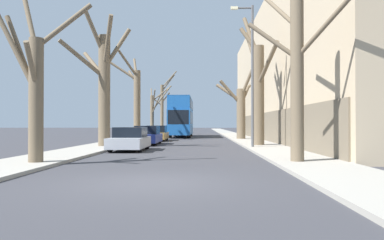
% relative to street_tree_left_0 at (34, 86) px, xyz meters
% --- Properties ---
extents(ground_plane, '(300.00, 300.00, 0.00)m').
position_rel_street_tree_left_0_xyz_m(ground_plane, '(4.84, -3.97, -2.89)').
color(ground_plane, '#333338').
extents(sidewalk_left, '(2.75, 120.00, 0.12)m').
position_rel_street_tree_left_0_xyz_m(sidewalk_left, '(-0.44, 46.03, -2.83)').
color(sidewalk_left, gray).
rests_on(sidewalk_left, ground).
extents(sidewalk_right, '(2.75, 120.00, 0.12)m').
position_rel_street_tree_left_0_xyz_m(sidewalk_right, '(10.12, 46.03, -2.83)').
color(sidewalk_right, gray).
rests_on(sidewalk_right, ground).
extents(building_facade_right, '(10.08, 44.90, 12.42)m').
position_rel_street_tree_left_0_xyz_m(building_facade_right, '(16.48, 22.30, 3.31)').
color(building_facade_right, tan).
rests_on(building_facade_right, ground).
extents(street_tree_left_0, '(3.71, 2.06, 6.42)m').
position_rel_street_tree_left_0_xyz_m(street_tree_left_0, '(0.00, 0.00, 0.00)').
color(street_tree_left_0, brown).
rests_on(street_tree_left_0, ground).
extents(street_tree_left_1, '(4.06, 4.32, 8.47)m').
position_rel_street_tree_left_0_xyz_m(street_tree_left_1, '(-0.22, 10.15, 1.25)').
color(street_tree_left_1, brown).
rests_on(street_tree_left_1, ground).
extents(street_tree_left_2, '(3.33, 3.74, 8.17)m').
position_rel_street_tree_left_0_xyz_m(street_tree_left_2, '(-0.14, 21.20, 1.02)').
color(street_tree_left_2, brown).
rests_on(street_tree_left_2, ground).
extents(street_tree_left_3, '(2.79, 4.61, 6.31)m').
position_rel_street_tree_left_0_xyz_m(street_tree_left_3, '(0.19, 31.20, 0.19)').
color(street_tree_left_3, brown).
rests_on(street_tree_left_3, ground).
extents(street_tree_left_4, '(3.82, 1.58, 9.33)m').
position_rel_street_tree_left_0_xyz_m(street_tree_left_4, '(0.18, 41.24, 1.21)').
color(street_tree_left_4, brown).
rests_on(street_tree_left_4, ground).
extents(street_tree_right_0, '(3.61, 4.39, 7.10)m').
position_rel_street_tree_left_0_xyz_m(street_tree_right_0, '(9.64, 0.59, 0.62)').
color(street_tree_right_0, brown).
rests_on(street_tree_right_0, ground).
extents(street_tree_right_1, '(2.14, 4.84, 8.97)m').
position_rel_street_tree_left_0_xyz_m(street_tree_right_1, '(9.79, 11.60, 1.06)').
color(street_tree_right_1, brown).
rests_on(street_tree_right_1, ground).
extents(street_tree_right_2, '(3.56, 2.63, 6.70)m').
position_rel_street_tree_left_0_xyz_m(street_tree_right_2, '(9.69, 22.28, 0.09)').
color(street_tree_right_2, brown).
rests_on(street_tree_right_2, ground).
extents(double_decker_bus, '(2.44, 11.48, 4.54)m').
position_rel_street_tree_left_0_xyz_m(double_decker_bus, '(3.58, 30.69, -0.32)').
color(double_decker_bus, '#19519E').
rests_on(double_decker_bus, ground).
extents(parked_car_0, '(1.84, 4.12, 1.32)m').
position_rel_street_tree_left_0_xyz_m(parked_car_0, '(2.01, 7.61, -2.26)').
color(parked_car_0, '#9EA3AD').
rests_on(parked_car_0, ground).
extents(parked_car_1, '(1.83, 4.41, 1.37)m').
position_rel_street_tree_left_0_xyz_m(parked_car_1, '(2.01, 14.05, -2.24)').
color(parked_car_1, navy).
rests_on(parked_car_1, ground).
extents(parked_car_2, '(1.78, 4.18, 1.38)m').
position_rel_street_tree_left_0_xyz_m(parked_car_2, '(2.01, 19.96, -2.24)').
color(parked_car_2, olive).
rests_on(parked_car_2, ground).
extents(lamp_post, '(1.40, 0.20, 8.75)m').
position_rel_street_tree_left_0_xyz_m(lamp_post, '(9.06, 9.42, 1.95)').
color(lamp_post, '#4C4F54').
rests_on(lamp_post, ground).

